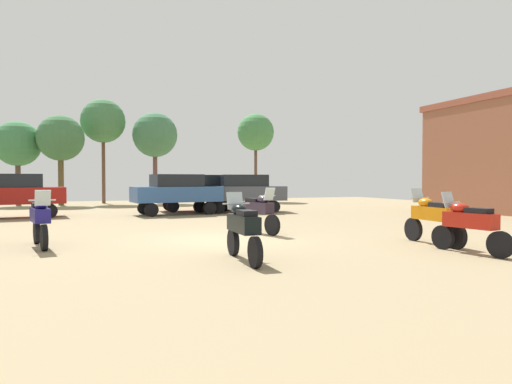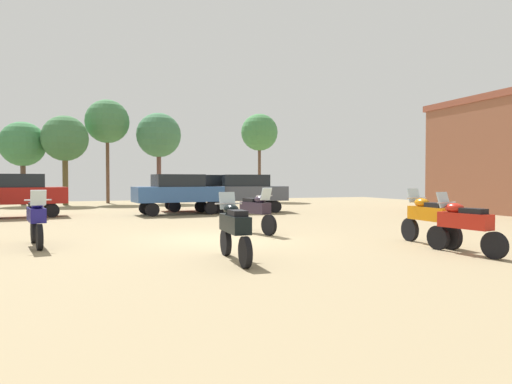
{
  "view_description": "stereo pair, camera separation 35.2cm",
  "coord_description": "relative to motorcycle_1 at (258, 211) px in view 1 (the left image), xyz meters",
  "views": [
    {
      "loc": [
        -3.83,
        -12.58,
        1.76
      ],
      "look_at": [
        3.2,
        5.76,
        1.22
      ],
      "focal_mm": 31.49,
      "sensor_mm": 36.0,
      "label": 1
    },
    {
      "loc": [
        -3.5,
        -12.7,
        1.76
      ],
      "look_at": [
        3.2,
        5.76,
        1.22
      ],
      "focal_mm": 31.49,
      "sensor_mm": 36.0,
      "label": 2
    }
  ],
  "objects": [
    {
      "name": "ground_plane",
      "position": [
        -1.41,
        -0.89,
        -0.74
      ],
      "size": [
        44.0,
        52.0,
        0.02
      ],
      "color": "#92805D"
    },
    {
      "name": "car_5",
      "position": [
        0.61,
        10.98,
        0.44
      ],
      "size": [
        4.33,
        1.87,
        2.0
      ],
      "rotation": [
        0.0,
        0.0,
        1.55
      ],
      "color": "black",
      "rests_on": "ground"
    },
    {
      "name": "tree_1",
      "position": [
        -0.27,
        20.7,
        4.33
      ],
      "size": [
        3.32,
        3.32,
        6.75
      ],
      "color": "brown",
      "rests_on": "ground"
    },
    {
      "name": "car_4",
      "position": [
        2.71,
        9.09,
        0.44
      ],
      "size": [
        4.53,
        2.45,
        2.0
      ],
      "rotation": [
        0.0,
        0.0,
        1.41
      ],
      "color": "black",
      "rests_on": "ground"
    },
    {
      "name": "motorcycle_5",
      "position": [
        -6.31,
        -0.75,
        -0.0
      ],
      "size": [
        0.71,
        2.11,
        1.48
      ],
      "rotation": [
        0.0,
        0.0,
        3.34
      ],
      "color": "black",
      "rests_on": "ground"
    },
    {
      "name": "tree_6",
      "position": [
        7.85,
        20.79,
        4.84
      ],
      "size": [
        2.99,
        2.99,
        7.1
      ],
      "color": "brown",
      "rests_on": "ground"
    },
    {
      "name": "motorcycle_7",
      "position": [
        3.45,
        -3.99,
        0.01
      ],
      "size": [
        0.62,
        2.29,
        1.49
      ],
      "rotation": [
        0.0,
        0.0,
        -0.04
      ],
      "color": "black",
      "rests_on": "ground"
    },
    {
      "name": "tree_8",
      "position": [
        -6.72,
        19.61,
        3.78
      ],
      "size": [
        3.09,
        3.09,
        6.09
      ],
      "color": "brown",
      "rests_on": "ground"
    },
    {
      "name": "car_1",
      "position": [
        -8.26,
        9.47,
        0.44
      ],
      "size": [
        4.49,
        2.31,
        2.0
      ],
      "rotation": [
        0.0,
        0.0,
        1.69
      ],
      "color": "black",
      "rests_on": "ground"
    },
    {
      "name": "tree_2",
      "position": [
        -9.42,
        20.51,
        3.4
      ],
      "size": [
        3.02,
        3.02,
        5.68
      ],
      "color": "brown",
      "rests_on": "ground"
    },
    {
      "name": "motorcycle_3",
      "position": [
        -2.1,
        -4.48,
        -0.01
      ],
      "size": [
        0.62,
        2.17,
        1.46
      ],
      "rotation": [
        0.0,
        0.0,
        -0.03
      ],
      "color": "black",
      "rests_on": "ground"
    },
    {
      "name": "car_3",
      "position": [
        -0.95,
        8.78,
        0.44
      ],
      "size": [
        4.48,
        2.29,
        2.0
      ],
      "rotation": [
        0.0,
        0.0,
        1.69
      ],
      "color": "black",
      "rests_on": "ground"
    },
    {
      "name": "motorcycle_2",
      "position": [
        3.2,
        -5.44,
        -0.02
      ],
      "size": [
        0.65,
        2.08,
        1.44
      ],
      "rotation": [
        0.0,
        0.0,
        0.15
      ],
      "color": "black",
      "rests_on": "ground"
    },
    {
      "name": "tree_3",
      "position": [
        -3.93,
        21.24,
        5.26
      ],
      "size": [
        3.18,
        3.18,
        7.61
      ],
      "color": "brown",
      "rests_on": "ground"
    },
    {
      "name": "motorcycle_1",
      "position": [
        0.0,
        0.0,
        0.0
      ],
      "size": [
        0.79,
        2.07,
        1.48
      ],
      "rotation": [
        0.0,
        0.0,
        3.42
      ],
      "color": "black",
      "rests_on": "ground"
    }
  ]
}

